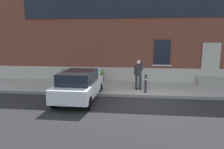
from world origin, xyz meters
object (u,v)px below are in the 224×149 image
at_px(planter_charcoal, 101,75).
at_px(planter_cream, 64,74).
at_px(person_on_phone, 138,73).
at_px(bollard_near_person, 146,83).
at_px(hatchback_car_white, 79,85).

bearing_deg(planter_charcoal, planter_cream, 179.23).
height_order(person_on_phone, planter_cream, person_on_phone).
bearing_deg(bollard_near_person, hatchback_car_white, -160.22).
height_order(bollard_near_person, person_on_phone, person_on_phone).
relative_size(planter_cream, planter_charcoal, 1.00).
bearing_deg(bollard_near_person, planter_cream, 153.82).
relative_size(hatchback_car_white, planter_charcoal, 4.74).
height_order(hatchback_car_white, planter_charcoal, hatchback_car_white).
distance_m(person_on_phone, planter_cream, 5.62).
distance_m(bollard_near_person, person_on_phone, 0.92).
height_order(bollard_near_person, planter_charcoal, bollard_near_person).
xyz_separation_m(person_on_phone, planter_charcoal, (-2.55, 2.00, -0.54)).
xyz_separation_m(hatchback_car_white, planter_charcoal, (0.44, 3.93, -0.18)).
xyz_separation_m(bollard_near_person, planter_cream, (-5.60, 2.75, -0.11)).
xyz_separation_m(bollard_near_person, planter_charcoal, (-2.93, 2.72, -0.11)).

